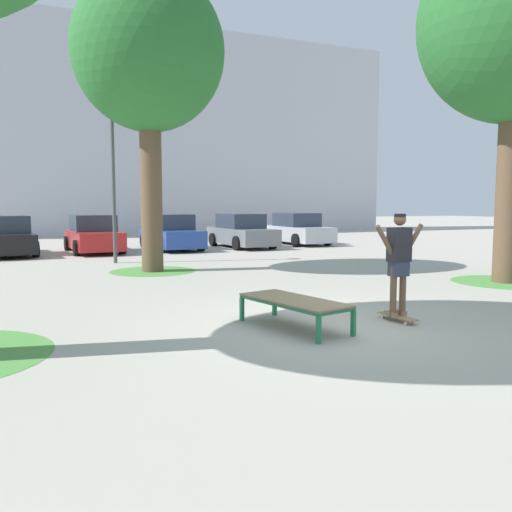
{
  "coord_description": "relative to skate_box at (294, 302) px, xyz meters",
  "views": [
    {
      "loc": [
        -4.54,
        -7.08,
        1.94
      ],
      "look_at": [
        -0.75,
        1.66,
        1.0
      ],
      "focal_mm": 37.12,
      "sensor_mm": 36.0,
      "label": 1
    }
  ],
  "objects": [
    {
      "name": "grass_patch_near_right",
      "position": [
        7.08,
        2.25,
        -0.41
      ],
      "size": [
        2.55,
        2.55,
        0.01
      ],
      "primitive_type": "cylinder",
      "color": "#519342",
      "rests_on": "ground"
    },
    {
      "name": "tree_mid_back",
      "position": [
        -0.49,
        7.86,
        5.68
      ],
      "size": [
        4.23,
        4.23,
        8.39
      ],
      "color": "brown",
      "rests_on": "ground"
    },
    {
      "name": "car_grey",
      "position": [
        5.02,
        14.7,
        0.28
      ],
      "size": [
        2.12,
        4.3,
        1.5
      ],
      "color": "slate",
      "rests_on": "ground"
    },
    {
      "name": "grass_patch_mid_back",
      "position": [
        -0.49,
        7.86,
        -0.41
      ],
      "size": [
        2.45,
        2.45,
        0.01
      ],
      "primitive_type": "cylinder",
      "color": "#519342",
      "rests_on": "ground"
    },
    {
      "name": "car_black",
      "position": [
        -4.53,
        14.78,
        0.28
      ],
      "size": [
        2.27,
        4.37,
        1.5
      ],
      "color": "black",
      "rests_on": "ground"
    },
    {
      "name": "light_post",
      "position": [
        -1.15,
        10.49,
        3.41
      ],
      "size": [
        0.36,
        0.36,
        5.83
      ],
      "color": "#4C4C51",
      "rests_on": "ground"
    },
    {
      "name": "ground_plane",
      "position": [
        0.75,
        -0.16,
        -0.41
      ],
      "size": [
        120.0,
        120.0,
        0.0
      ],
      "primitive_type": "plane",
      "color": "#B2AA9E"
    },
    {
      "name": "car_blue",
      "position": [
        1.84,
        14.86,
        0.28
      ],
      "size": [
        2.07,
        4.28,
        1.5
      ],
      "color": "#28479E",
      "rests_on": "ground"
    },
    {
      "name": "skate_box",
      "position": [
        0.0,
        0.0,
        0.0
      ],
      "size": [
        1.18,
        2.02,
        0.46
      ],
      "color": "#237A4C",
      "rests_on": "ground"
    },
    {
      "name": "skater",
      "position": [
        1.8,
        -0.25,
        0.66
      ],
      "size": [
        1.0,
        0.3,
        1.69
      ],
      "color": "brown",
      "rests_on": "skateboard"
    },
    {
      "name": "skateboard",
      "position": [
        1.8,
        -0.25,
        -0.34
      ],
      "size": [
        0.25,
        0.81,
        0.09
      ],
      "color": "#9E754C",
      "rests_on": "ground"
    },
    {
      "name": "car_silver",
      "position": [
        8.2,
        15.38,
        0.28
      ],
      "size": [
        2.07,
        4.27,
        1.5
      ],
      "color": "#B7BABF",
      "rests_on": "ground"
    },
    {
      "name": "building_facade",
      "position": [
        4.41,
        27.88,
        6.12
      ],
      "size": [
        32.12,
        4.0,
        13.07
      ],
      "primitive_type": "cube",
      "color": "silver",
      "rests_on": "ground"
    },
    {
      "name": "car_red",
      "position": [
        -1.34,
        14.85,
        0.28
      ],
      "size": [
        2.1,
        4.29,
        1.5
      ],
      "color": "red",
      "rests_on": "ground"
    }
  ]
}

